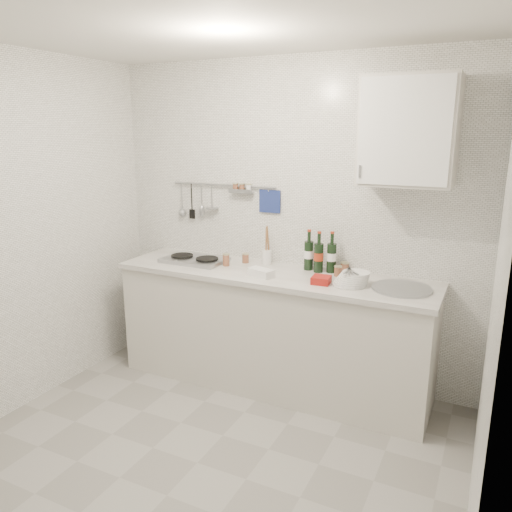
{
  "coord_description": "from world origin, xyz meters",
  "views": [
    {
      "loc": [
        1.47,
        -2.2,
        1.96
      ],
      "look_at": [
        -0.04,
        0.9,
        1.09
      ],
      "focal_mm": 35.0,
      "sensor_mm": 36.0,
      "label": 1
    }
  ],
  "objects_px": {
    "plate_stack_hob": "(202,260)",
    "wall_cabinet": "(409,132)",
    "wine_bottles": "(320,251)",
    "plate_stack_sink": "(352,279)",
    "utensil_crock": "(267,255)"
  },
  "relations": [
    {
      "from": "plate_stack_hob",
      "to": "wall_cabinet",
      "type": "bearing_deg",
      "value": 3.26
    },
    {
      "from": "wall_cabinet",
      "to": "wine_bottles",
      "type": "height_order",
      "value": "wall_cabinet"
    },
    {
      "from": "plate_stack_hob",
      "to": "plate_stack_sink",
      "type": "xyz_separation_m",
      "value": [
        1.27,
        -0.08,
        0.03
      ]
    },
    {
      "from": "wine_bottles",
      "to": "utensil_crock",
      "type": "xyz_separation_m",
      "value": [
        -0.44,
        0.01,
        -0.08
      ]
    },
    {
      "from": "plate_stack_sink",
      "to": "utensil_crock",
      "type": "xyz_separation_m",
      "value": [
        -0.76,
        0.24,
        0.03
      ]
    },
    {
      "from": "plate_stack_hob",
      "to": "wine_bottles",
      "type": "bearing_deg",
      "value": 8.76
    },
    {
      "from": "wall_cabinet",
      "to": "wine_bottles",
      "type": "bearing_deg",
      "value": 174.41
    },
    {
      "from": "plate_stack_hob",
      "to": "wine_bottles",
      "type": "relative_size",
      "value": 0.91
    },
    {
      "from": "utensil_crock",
      "to": "wall_cabinet",
      "type": "bearing_deg",
      "value": -3.85
    },
    {
      "from": "plate_stack_hob",
      "to": "wine_bottles",
      "type": "xyz_separation_m",
      "value": [
        0.95,
        0.15,
        0.14
      ]
    },
    {
      "from": "plate_stack_hob",
      "to": "utensil_crock",
      "type": "bearing_deg",
      "value": 17.25
    },
    {
      "from": "plate_stack_sink",
      "to": "wine_bottles",
      "type": "xyz_separation_m",
      "value": [
        -0.32,
        0.23,
        0.11
      ]
    },
    {
      "from": "plate_stack_hob",
      "to": "utensil_crock",
      "type": "distance_m",
      "value": 0.54
    },
    {
      "from": "utensil_crock",
      "to": "plate_stack_hob",
      "type": "bearing_deg",
      "value": -162.75
    },
    {
      "from": "wall_cabinet",
      "to": "utensil_crock",
      "type": "xyz_separation_m",
      "value": [
        -1.04,
        0.07,
        -0.96
      ]
    }
  ]
}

